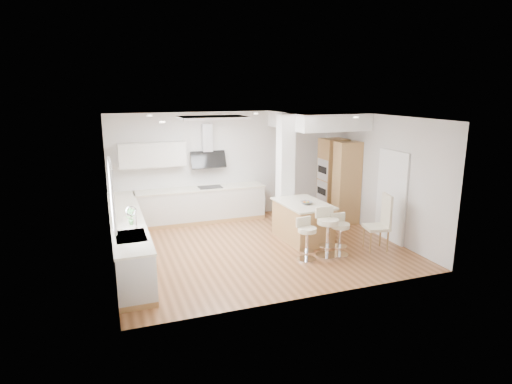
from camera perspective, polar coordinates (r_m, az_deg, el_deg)
name	(u,v)px	position (r m, az deg, el deg)	size (l,w,h in m)	color
ground	(258,246)	(9.45, 0.24, -7.27)	(6.00, 6.00, 0.00)	#965F37
ceiling	(258,246)	(9.45, 0.24, -7.27)	(6.00, 5.00, 0.02)	white
wall_back	(225,165)	(11.38, -4.11, 3.61)	(6.00, 0.04, 2.80)	beige
wall_left	(109,196)	(8.51, -19.06, -0.49)	(0.04, 5.00, 2.80)	beige
wall_right	(378,175)	(10.45, 15.90, 2.23)	(0.04, 5.00, 2.80)	beige
skylight	(213,118)	(9.19, -5.76, 9.82)	(4.10, 2.10, 0.06)	white
window_left	(111,191)	(7.57, -18.72, 0.14)	(0.06, 1.28, 1.07)	white
doorway_right	(391,197)	(10.05, 17.61, -0.67)	(0.05, 1.00, 2.10)	#484039
counter_left	(128,237)	(9.00, -16.72, -5.83)	(0.63, 4.50, 1.35)	#B3854C
counter_back	(194,196)	(11.05, -8.22, -0.54)	(3.62, 0.63, 2.50)	#B3854C
pillar	(285,173)	(10.29, 3.91, 2.56)	(0.35, 0.35, 2.80)	white
soffit	(317,120)	(11.00, 8.13, 9.46)	(1.78, 2.20, 0.40)	white
oven_column	(338,180)	(11.34, 10.86, 1.56)	(0.63, 1.21, 2.10)	#B3854C
peninsula	(303,221)	(9.77, 6.24, -3.87)	(1.04, 1.50, 0.95)	#B3854C
bar_stool_a	(306,237)	(8.64, 6.74, -5.94)	(0.45, 0.45, 0.87)	silver
bar_stool_b	(327,229)	(8.87, 9.47, -4.94)	(0.46, 0.46, 1.02)	silver
bar_stool_c	(340,232)	(9.00, 11.11, -5.31)	(0.40, 0.40, 0.87)	silver
dining_chair	(382,220)	(9.47, 16.39, -3.63)	(0.56, 0.56, 1.21)	beige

